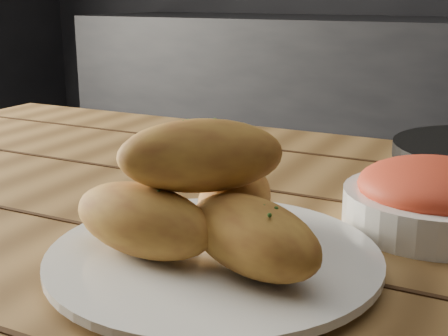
% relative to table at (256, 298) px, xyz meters
% --- Properties ---
extents(counter, '(2.80, 0.60, 0.90)m').
position_rel_table_xyz_m(counter, '(-0.08, 1.77, -0.20)').
color(counter, black).
rests_on(counter, ground).
extents(table, '(1.53, 0.91, 0.75)m').
position_rel_table_xyz_m(table, '(0.00, 0.00, 0.00)').
color(table, brown).
rests_on(table, ground).
extents(plate, '(0.30, 0.30, 0.02)m').
position_rel_table_xyz_m(plate, '(0.02, -0.14, 0.10)').
color(plate, silver).
rests_on(plate, table).
extents(bread_rolls, '(0.26, 0.21, 0.12)m').
position_rel_table_xyz_m(bread_rolls, '(0.01, -0.14, 0.16)').
color(bread_rolls, gold).
rests_on(bread_rolls, plate).
extents(bowl, '(0.19, 0.19, 0.07)m').
position_rel_table_xyz_m(bowl, '(0.17, 0.06, 0.13)').
color(bowl, white).
rests_on(bowl, table).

